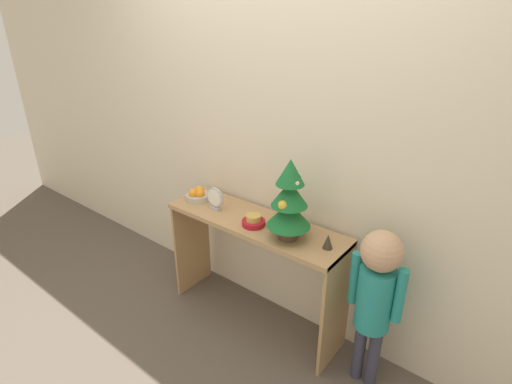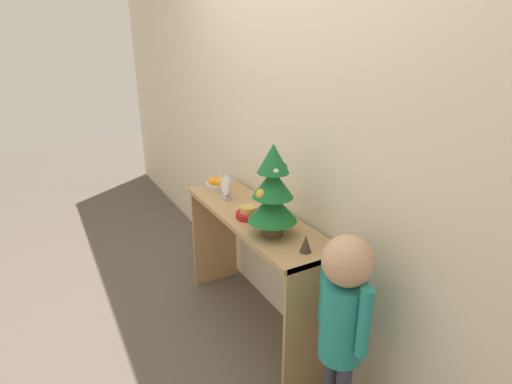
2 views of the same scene
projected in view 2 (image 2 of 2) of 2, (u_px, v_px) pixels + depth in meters
The scene contains 9 objects.
ground_plane at pixel (229, 332), 2.48m from camera, with size 12.00×12.00×0.00m, color brown.
back_wall at pixel (289, 126), 2.23m from camera, with size 7.00×0.05×2.50m, color beige.
console_table at pixel (254, 241), 2.36m from camera, with size 1.21×0.36×0.76m.
mini_tree at pixel (273, 191), 1.96m from camera, with size 0.25×0.25×0.48m.
fruit_bowl at pixel (218, 184), 2.69m from camera, with size 0.16×0.16×0.09m.
singing_bowl at pixel (248, 213), 2.24m from camera, with size 0.14×0.14×0.07m.
desk_clock at pixel (226, 188), 2.49m from camera, with size 0.13×0.04×0.15m.
figurine at pixel (306, 244), 1.86m from camera, with size 0.06×0.06×0.09m.
child_figure at pixel (343, 310), 1.66m from camera, with size 0.29×0.21×0.98m.
Camera 2 is at (1.85, -0.83, 1.68)m, focal length 28.00 mm.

